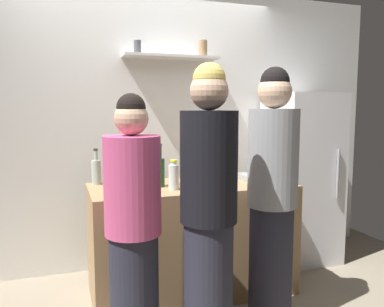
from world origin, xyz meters
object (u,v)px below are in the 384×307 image
Objects in this scene: baking_pan at (261,177)px; person_blonde at (209,213)px; refrigerator at (301,177)px; wine_bottle_amber_glass at (278,172)px; utensil_holder at (146,182)px; wine_bottle_pale_glass at (96,171)px; water_bottle_plastic at (174,176)px; wine_bottle_green_glass at (160,171)px; person_grey_hoodie at (272,198)px; wine_bottle_dark_glass at (111,170)px; person_pink_top at (133,229)px.

person_blonde is (-0.79, -0.80, -0.04)m from baking_pan.
wine_bottle_amber_glass is (-0.63, -0.61, 0.18)m from refrigerator.
person_blonde reaches higher than baking_pan.
utensil_holder is at bearing -165.64° from refrigerator.
water_bottle_plastic is at bearing -36.09° from wine_bottle_pale_glass.
refrigerator is 4.88× the size of wine_bottle_green_glass.
wine_bottle_pale_glass is at bearing 22.86° from person_grey_hoodie.
person_grey_hoodie reaches higher than utensil_holder.
person_blonde reaches higher than wine_bottle_dark_glass.
utensil_holder is at bearing -174.87° from baking_pan.
person_pink_top reaches higher than wine_bottle_amber_glass.
refrigerator is 7.36× the size of utensil_holder.
wine_bottle_green_glass is at bearing -29.24° from wine_bottle_dark_glass.
water_bottle_plastic is 0.13× the size of person_blonde.
wine_bottle_green_glass is (-0.88, 0.27, 0.01)m from wine_bottle_amber_glass.
person_grey_hoodie reaches higher than wine_bottle_amber_glass.
refrigerator is at bearing 43.91° from wine_bottle_amber_glass.
wine_bottle_dark_glass reaches higher than wine_bottle_amber_glass.
person_blonde is (0.44, -0.99, -0.13)m from wine_bottle_dark_glass.
person_pink_top is at bearing -88.73° from wine_bottle_dark_glass.
wine_bottle_dark_glass is at bearing -175.63° from refrigerator.
person_pink_top reaches higher than wine_bottle_pale_glass.
wine_bottle_green_glass reaches higher than water_bottle_plastic.
wine_bottle_green_glass is at bearing 17.25° from person_grey_hoodie.
baking_pan is at bearing 0.36° from wine_bottle_green_glass.
person_pink_top is (-1.21, -0.36, -0.22)m from wine_bottle_amber_glass.
water_bottle_plastic is (0.42, -0.33, -0.02)m from wine_bottle_dark_glass.
wine_bottle_pale_glass is (-0.33, 0.34, 0.05)m from utensil_holder.
wine_bottle_dark_glass is 0.18× the size of person_grey_hoodie.
utensil_holder is 0.47m from wine_bottle_pale_glass.
wine_bottle_amber_glass is at bearing -17.19° from wine_bottle_green_glass.
wine_bottle_pale_glass is 1.28× the size of water_bottle_plastic.
person_grey_hoodie reaches higher than wine_bottle_green_glass.
wine_bottle_dark_glass is (0.11, -0.06, 0.02)m from wine_bottle_pale_glass.
utensil_holder is 1.03m from wine_bottle_amber_glass.
utensil_holder is 0.93m from person_grey_hoodie.
person_blonde is 0.46m from person_pink_top.
utensil_holder is 0.75m from person_blonde.
refrigerator is 5.01× the size of wine_bottle_dark_glass.
wine_bottle_pale_glass is 0.92m from person_pink_top.
wine_bottle_dark_glass is at bearing 127.48° from utensil_holder.
refrigerator reaches higher than water_bottle_plastic.
baking_pan is 0.66m from person_grey_hoodie.
person_pink_top is at bearing -163.35° from wine_bottle_amber_glass.
person_pink_top is at bearing -152.11° from baking_pan.
refrigerator is at bearing 12.52° from wine_bottle_green_glass.
baking_pan is 1.04× the size of wine_bottle_dark_glass.
utensil_holder is 0.36m from wine_bottle_dark_glass.
wine_bottle_dark_glass is at bearing 57.31° from person_blonde.
water_bottle_plastic is at bearing -161.92° from refrigerator.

